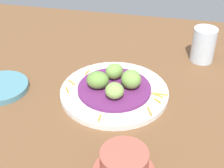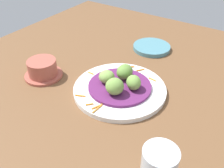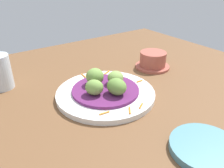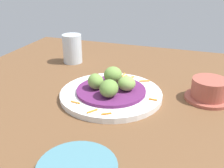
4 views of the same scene
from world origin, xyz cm
name	(u,v)px [view 1 (image 1 of 4)]	position (x,y,z in cm)	size (l,w,h in cm)	color
table_surface	(88,106)	(0.00, 0.00, 1.00)	(110.00, 110.00, 2.00)	brown
main_plate	(114,92)	(-5.52, -4.54, 2.72)	(26.73, 26.73, 1.43)	white
cabbage_bed	(114,89)	(-5.52, -4.54, 3.83)	(18.13, 18.13, 0.79)	#60235B
carrot_garnish	(122,94)	(-7.65, -2.80, 3.63)	(25.53, 19.68, 0.40)	orange
guac_scoop_left	(114,71)	(-4.68, -8.49, 6.24)	(4.02, 4.71, 4.03)	#759E47
guac_scoop_center	(98,80)	(-1.56, -3.70, 6.35)	(5.47, 4.65, 4.25)	olive
guac_scoop_right	(114,91)	(-6.36, -0.59, 6.09)	(4.57, 4.44, 3.74)	#84A851
guac_scoop_back	(131,79)	(-9.47, -5.38, 6.56)	(5.00, 4.88, 4.66)	#759E47
side_plate_small	(1,87)	(23.01, -0.55, 2.75)	(13.76, 13.76, 1.50)	teal
terracotta_bowl	(124,165)	(-12.28, 19.59, 4.60)	(11.77, 11.77, 5.66)	#A85142
water_glass	(204,45)	(-26.86, -26.39, 6.96)	(6.61, 6.61, 9.92)	silver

